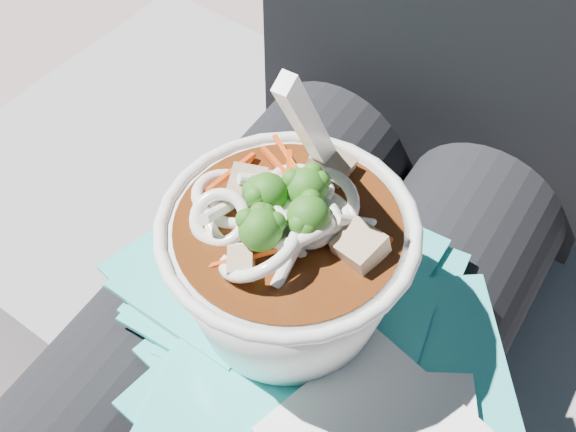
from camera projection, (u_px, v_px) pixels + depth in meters
The scene contains 5 objects.
stone_ledge at pixel (352, 381), 0.99m from camera, with size 1.00×0.50×0.45m, color gray.
lap at pixel (289, 345), 0.68m from camera, with size 0.32×0.48×0.16m.
person_body at pixel (343, 253), 0.71m from camera, with size 0.34×0.94×0.99m.
plastic_bag at pixel (292, 332), 0.59m from camera, with size 0.36×0.28×0.02m.
udon_bowl at pixel (288, 257), 0.54m from camera, with size 0.22×0.22×0.21m.
Camera 1 is at (0.18, -0.30, 1.12)m, focal length 50.00 mm.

